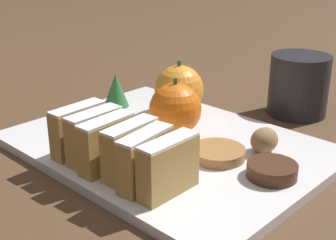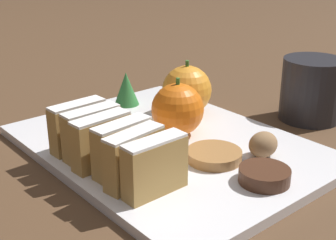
# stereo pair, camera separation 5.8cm
# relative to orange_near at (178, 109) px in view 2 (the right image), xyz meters

# --- Properties ---
(ground_plane) EXTENTS (6.00, 6.00, 0.00)m
(ground_plane) POSITION_rel_orange_near_xyz_m (-0.03, -0.01, -0.05)
(ground_plane) COLOR #513823
(serving_platter) EXTENTS (0.28, 0.38, 0.01)m
(serving_platter) POSITION_rel_orange_near_xyz_m (-0.03, -0.01, -0.04)
(serving_platter) COLOR white
(serving_platter) RESTS_ON ground_plane
(stollen_slice_front) EXTENTS (0.07, 0.02, 0.06)m
(stollen_slice_front) POSITION_rel_orange_near_xyz_m (-0.12, -0.10, -0.00)
(stollen_slice_front) COLOR tan
(stollen_slice_front) RESTS_ON serving_platter
(stollen_slice_second) EXTENTS (0.07, 0.03, 0.06)m
(stollen_slice_second) POSITION_rel_orange_near_xyz_m (-0.12, -0.07, -0.00)
(stollen_slice_second) COLOR tan
(stollen_slice_second) RESTS_ON serving_platter
(stollen_slice_third) EXTENTS (0.07, 0.03, 0.06)m
(stollen_slice_third) POSITION_rel_orange_near_xyz_m (-0.12, -0.04, -0.00)
(stollen_slice_third) COLOR tan
(stollen_slice_third) RESTS_ON serving_platter
(stollen_slice_fourth) EXTENTS (0.07, 0.03, 0.06)m
(stollen_slice_fourth) POSITION_rel_orange_near_xyz_m (-0.12, -0.01, -0.00)
(stollen_slice_fourth) COLOR tan
(stollen_slice_fourth) RESTS_ON serving_platter
(stollen_slice_fifth) EXTENTS (0.07, 0.02, 0.06)m
(stollen_slice_fifth) POSITION_rel_orange_near_xyz_m (-0.12, 0.01, -0.00)
(stollen_slice_fifth) COLOR tan
(stollen_slice_fifth) RESTS_ON serving_platter
(stollen_slice_sixth) EXTENTS (0.07, 0.02, 0.06)m
(stollen_slice_sixth) POSITION_rel_orange_near_xyz_m (-0.12, 0.04, -0.00)
(stollen_slice_sixth) COLOR tan
(stollen_slice_sixth) RESTS_ON serving_platter
(orange_near) EXTENTS (0.07, 0.07, 0.08)m
(orange_near) POSITION_rel_orange_near_xyz_m (0.00, 0.00, 0.00)
(orange_near) COLOR orange
(orange_near) RESTS_ON serving_platter
(orange_far) EXTENTS (0.07, 0.07, 0.08)m
(orange_far) POSITION_rel_orange_near_xyz_m (0.06, 0.05, 0.00)
(orange_far) COLOR orange
(orange_far) RESTS_ON serving_platter
(walnut) EXTENTS (0.04, 0.03, 0.03)m
(walnut) POSITION_rel_orange_near_xyz_m (0.03, -0.11, -0.02)
(walnut) COLOR #8E6B47
(walnut) RESTS_ON serving_platter
(chocolate_cookie) EXTENTS (0.05, 0.05, 0.02)m
(chocolate_cookie) POSITION_rel_orange_near_xyz_m (-0.01, -0.16, -0.03)
(chocolate_cookie) COLOR #472819
(chocolate_cookie) RESTS_ON serving_platter
(gingerbread_cookie) EXTENTS (0.06, 0.06, 0.01)m
(gingerbread_cookie) POSITION_rel_orange_near_xyz_m (-0.02, -0.08, -0.03)
(gingerbread_cookie) COLOR #A3703D
(gingerbread_cookie) RESTS_ON serving_platter
(evergreen_sprig) EXTENTS (0.04, 0.04, 0.05)m
(evergreen_sprig) POSITION_rel_orange_near_xyz_m (0.02, 0.14, -0.01)
(evergreen_sprig) COLOR #2D7538
(evergreen_sprig) RESTS_ON serving_platter
(coffee_mug) EXTENTS (0.12, 0.09, 0.09)m
(coffee_mug) POSITION_rel_orange_near_xyz_m (0.21, -0.06, -0.00)
(coffee_mug) COLOR #232328
(coffee_mug) RESTS_ON ground_plane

